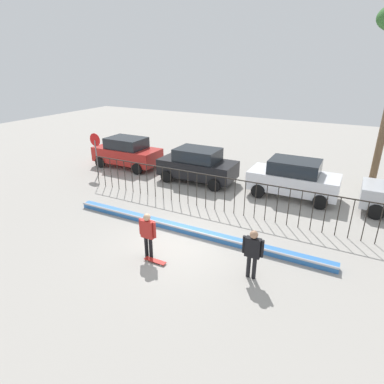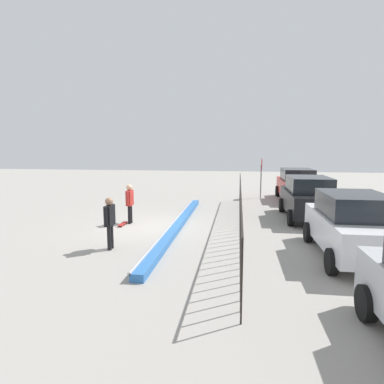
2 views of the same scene
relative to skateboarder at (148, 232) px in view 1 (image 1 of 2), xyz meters
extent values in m
plane|color=#9E9991|center=(0.46, 1.14, -1.00)|extent=(60.00, 60.00, 0.00)
cube|color=#2D6BB7|center=(0.46, 2.14, -0.89)|extent=(11.00, 0.36, 0.22)
cylinder|color=#B2B2B7|center=(0.46, 1.96, -0.78)|extent=(11.00, 0.09, 0.09)
cylinder|color=black|center=(-6.54, 4.61, -0.17)|extent=(0.04, 0.04, 1.64)
cylinder|color=black|center=(-6.07, 4.61, -0.17)|extent=(0.04, 0.04, 1.64)
cylinder|color=black|center=(-5.60, 4.61, -0.17)|extent=(0.04, 0.04, 1.64)
cylinder|color=black|center=(-5.14, 4.61, -0.17)|extent=(0.04, 0.04, 1.64)
cylinder|color=black|center=(-4.67, 4.61, -0.17)|extent=(0.04, 0.04, 1.64)
cylinder|color=black|center=(-4.20, 4.61, -0.17)|extent=(0.04, 0.04, 1.64)
cylinder|color=black|center=(-3.74, 4.61, -0.17)|extent=(0.04, 0.04, 1.64)
cylinder|color=black|center=(-3.27, 4.61, -0.17)|extent=(0.04, 0.04, 1.64)
cylinder|color=black|center=(-2.80, 4.61, -0.17)|extent=(0.04, 0.04, 1.64)
cylinder|color=black|center=(-2.34, 4.61, -0.17)|extent=(0.04, 0.04, 1.64)
cylinder|color=black|center=(-1.87, 4.61, -0.17)|extent=(0.04, 0.04, 1.64)
cylinder|color=black|center=(-1.40, 4.61, -0.17)|extent=(0.04, 0.04, 1.64)
cylinder|color=black|center=(-0.94, 4.61, -0.17)|extent=(0.04, 0.04, 1.64)
cylinder|color=black|center=(-0.47, 4.61, -0.17)|extent=(0.04, 0.04, 1.64)
cylinder|color=black|center=(0.00, 4.61, -0.17)|extent=(0.04, 0.04, 1.64)
cylinder|color=black|center=(0.46, 4.61, -0.17)|extent=(0.04, 0.04, 1.64)
cylinder|color=black|center=(0.93, 4.61, -0.17)|extent=(0.04, 0.04, 1.64)
cylinder|color=black|center=(1.40, 4.61, -0.17)|extent=(0.04, 0.04, 1.64)
cylinder|color=black|center=(1.86, 4.61, -0.17)|extent=(0.04, 0.04, 1.64)
cylinder|color=black|center=(2.33, 4.61, -0.17)|extent=(0.04, 0.04, 1.64)
cylinder|color=black|center=(2.80, 4.61, -0.17)|extent=(0.04, 0.04, 1.64)
cylinder|color=black|center=(3.26, 4.61, -0.17)|extent=(0.04, 0.04, 1.64)
cylinder|color=black|center=(3.73, 4.61, -0.17)|extent=(0.04, 0.04, 1.64)
cylinder|color=black|center=(4.20, 4.61, -0.17)|extent=(0.04, 0.04, 1.64)
cylinder|color=black|center=(4.66, 4.61, -0.17)|extent=(0.04, 0.04, 1.64)
cylinder|color=black|center=(5.13, 4.61, -0.17)|extent=(0.04, 0.04, 1.64)
cylinder|color=black|center=(5.60, 4.61, -0.17)|extent=(0.04, 0.04, 1.64)
cylinder|color=black|center=(6.06, 4.61, -0.17)|extent=(0.04, 0.04, 1.64)
cylinder|color=black|center=(6.53, 4.61, -0.17)|extent=(0.04, 0.04, 1.64)
cylinder|color=black|center=(7.00, 4.61, -0.17)|extent=(0.04, 0.04, 1.64)
cube|color=black|center=(0.46, 4.61, 0.63)|extent=(14.00, 0.04, 0.04)
cylinder|color=black|center=(-0.09, 0.00, -0.61)|extent=(0.13, 0.13, 0.77)
cylinder|color=black|center=(0.09, 0.00, -0.61)|extent=(0.13, 0.13, 0.77)
cube|color=#B22823|center=(0.00, 0.00, 0.09)|extent=(0.47, 0.20, 0.64)
sphere|color=tan|center=(0.00, 0.00, 0.54)|extent=(0.25, 0.25, 0.25)
cylinder|color=#B22823|center=(-0.28, 0.00, 0.13)|extent=(0.10, 0.10, 0.57)
cylinder|color=#B22823|center=(0.28, 0.00, 0.13)|extent=(0.10, 0.10, 0.57)
cube|color=#A51E19|center=(0.38, -0.19, -0.93)|extent=(0.80, 0.20, 0.02)
cylinder|color=silver|center=(0.65, -0.12, -0.97)|extent=(0.05, 0.03, 0.05)
cylinder|color=silver|center=(0.65, -0.27, -0.97)|extent=(0.05, 0.03, 0.05)
cylinder|color=silver|center=(0.11, -0.12, -0.97)|extent=(0.05, 0.03, 0.05)
cylinder|color=silver|center=(0.11, -0.27, -0.97)|extent=(0.05, 0.03, 0.05)
cylinder|color=black|center=(3.42, 0.52, -0.61)|extent=(0.13, 0.13, 0.77)
cylinder|color=black|center=(3.60, 0.52, -0.61)|extent=(0.13, 0.13, 0.77)
cube|color=black|center=(3.51, 0.52, 0.10)|extent=(0.47, 0.20, 0.64)
sphere|color=#A87A5B|center=(3.51, 0.52, 0.54)|extent=(0.25, 0.25, 0.25)
cylinder|color=black|center=(3.22, 0.52, 0.13)|extent=(0.10, 0.10, 0.57)
cylinder|color=black|center=(3.80, 0.52, 0.13)|extent=(0.10, 0.10, 0.57)
cube|color=#B2231E|center=(-7.18, 7.99, -0.21)|extent=(4.30, 1.90, 0.90)
cube|color=#1E2328|center=(-7.18, 7.99, 0.57)|extent=(2.37, 1.71, 0.66)
cylinder|color=black|center=(-5.72, 8.94, -0.66)|extent=(0.68, 0.22, 0.68)
cylinder|color=black|center=(-5.72, 7.04, -0.66)|extent=(0.68, 0.22, 0.68)
cylinder|color=black|center=(-8.64, 8.94, -0.66)|extent=(0.68, 0.22, 0.68)
cylinder|color=black|center=(-8.64, 7.04, -0.66)|extent=(0.68, 0.22, 0.68)
cube|color=black|center=(-1.95, 7.62, -0.21)|extent=(4.30, 1.90, 0.90)
cube|color=#1E2328|center=(-1.95, 7.62, 0.57)|extent=(2.37, 1.71, 0.66)
cylinder|color=black|center=(-0.48, 8.57, -0.66)|extent=(0.68, 0.22, 0.68)
cylinder|color=black|center=(-0.48, 6.67, -0.66)|extent=(0.68, 0.22, 0.68)
cylinder|color=black|center=(-3.41, 8.57, -0.66)|extent=(0.68, 0.22, 0.68)
cylinder|color=black|center=(-3.41, 6.67, -0.66)|extent=(0.68, 0.22, 0.68)
cube|color=silver|center=(3.26, 7.86, -0.21)|extent=(4.30, 1.90, 0.90)
cube|color=#1E2328|center=(3.26, 7.86, 0.57)|extent=(2.37, 1.71, 0.66)
cylinder|color=black|center=(4.72, 8.81, -0.66)|extent=(0.68, 0.22, 0.68)
cylinder|color=black|center=(4.72, 6.91, -0.66)|extent=(0.68, 0.22, 0.68)
cylinder|color=black|center=(1.79, 8.81, -0.66)|extent=(0.68, 0.22, 0.68)
cylinder|color=black|center=(1.79, 6.91, -0.66)|extent=(0.68, 0.22, 0.68)
cylinder|color=black|center=(6.99, 8.84, -0.66)|extent=(0.68, 0.22, 0.68)
cylinder|color=black|center=(6.99, 6.94, -0.66)|extent=(0.68, 0.22, 0.68)
cylinder|color=slate|center=(-7.78, 5.91, 0.05)|extent=(0.07, 0.07, 2.10)
cylinder|color=red|center=(-7.78, 5.93, 1.12)|extent=(0.76, 0.02, 0.76)
camera|label=1|loc=(5.77, -7.79, 5.33)|focal=30.10mm
camera|label=2|loc=(13.26, 4.52, 2.28)|focal=31.05mm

